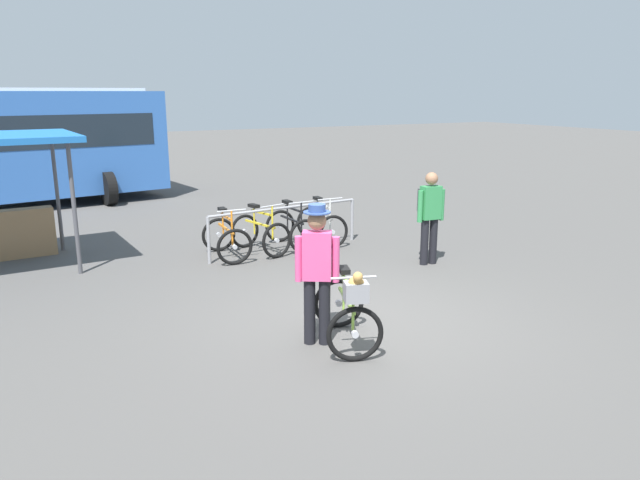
% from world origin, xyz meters
% --- Properties ---
extents(ground_plane, '(80.00, 80.00, 0.00)m').
position_xyz_m(ground_plane, '(0.00, 0.00, 0.00)').
color(ground_plane, '#514F4C').
extents(bike_rack_rail, '(3.20, 0.35, 0.88)m').
position_xyz_m(bike_rack_rail, '(0.61, 3.66, 0.66)').
color(bike_rack_rail, '#99999E').
rests_on(bike_rack_rail, ground).
extents(racked_bike_orange, '(0.72, 1.14, 0.98)m').
position_xyz_m(racked_bike_orange, '(-0.55, 3.74, 0.37)').
color(racked_bike_orange, black).
rests_on(racked_bike_orange, ground).
extents(racked_bike_yellow, '(0.90, 1.23, 0.97)m').
position_xyz_m(racked_bike_yellow, '(0.14, 3.80, 0.37)').
color(racked_bike_yellow, black).
rests_on(racked_bike_yellow, ground).
extents(racked_bike_black, '(0.70, 1.11, 0.97)m').
position_xyz_m(racked_bike_black, '(0.84, 3.86, 0.37)').
color(racked_bike_black, black).
rests_on(racked_bike_black, ground).
extents(racked_bike_white, '(0.72, 1.15, 0.98)m').
position_xyz_m(racked_bike_white, '(1.54, 3.93, 0.37)').
color(racked_bike_white, black).
rests_on(racked_bike_white, ground).
extents(featured_bicycle, '(0.98, 1.26, 1.09)m').
position_xyz_m(featured_bicycle, '(-0.61, -0.71, 0.49)').
color(featured_bicycle, black).
rests_on(featured_bicycle, ground).
extents(person_with_featured_bike, '(0.46, 0.35, 1.72)m').
position_xyz_m(person_with_featured_bike, '(-0.88, -0.43, 0.95)').
color(person_with_featured_bike, black).
rests_on(person_with_featured_bike, ground).
extents(pedestrian_with_backpack, '(0.53, 0.36, 1.64)m').
position_xyz_m(pedestrian_with_backpack, '(2.48, 1.69, 0.94)').
color(pedestrian_with_backpack, black).
rests_on(pedestrian_with_backpack, ground).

